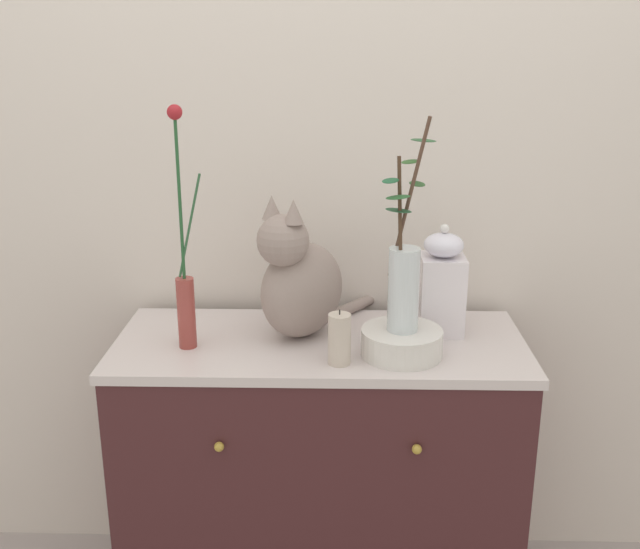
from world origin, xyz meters
TOP-DOWN VIEW (x-y plane):
  - wall_back at (0.00, 0.30)m, footprint 4.40×0.08m
  - sideboard at (0.00, -0.00)m, footprint 1.07×0.47m
  - cat_sitting at (-0.05, 0.03)m, footprint 0.36×0.41m
  - vase_slim_green at (-0.33, -0.05)m, footprint 0.08×0.05m
  - bowl_porcelain at (0.20, -0.09)m, footprint 0.20×0.20m
  - vase_glass_clear at (0.20, -0.09)m, footprint 0.15×0.17m
  - jar_lidded_porcelain at (0.32, 0.07)m, footprint 0.12×0.12m
  - candle_pillar at (0.05, -0.14)m, footprint 0.06×0.06m

SIDE VIEW (x-z plane):
  - sideboard at x=0.00m, z-range 0.00..0.81m
  - bowl_porcelain at x=0.20m, z-range 0.81..0.87m
  - candle_pillar at x=0.05m, z-range 0.80..0.94m
  - jar_lidded_porcelain at x=0.32m, z-range 0.79..1.09m
  - cat_sitting at x=-0.05m, z-range 0.77..1.15m
  - vase_slim_green at x=-0.33m, z-range 0.67..1.27m
  - vase_glass_clear at x=0.20m, z-range 0.75..1.26m
  - wall_back at x=0.00m, z-range 0.00..2.60m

